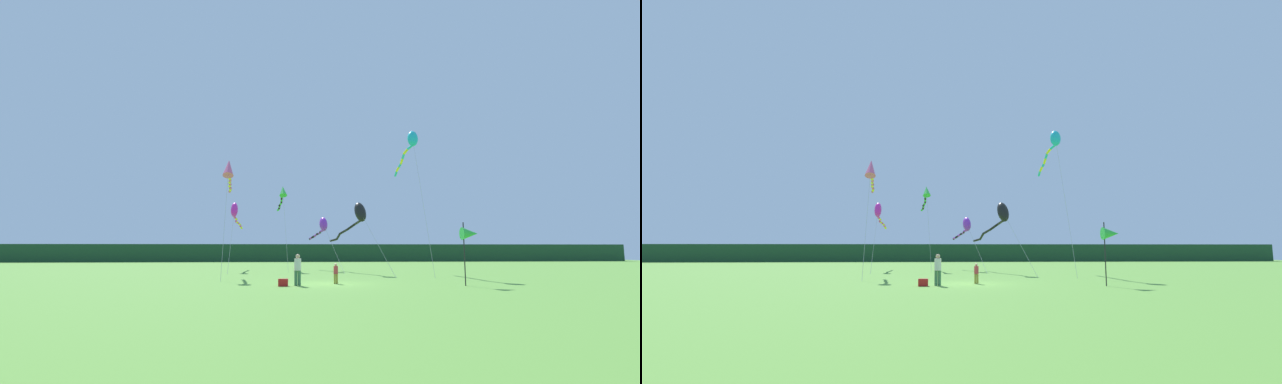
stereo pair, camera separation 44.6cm
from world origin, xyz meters
TOP-DOWN VIEW (x-y plane):
  - ground_plane at (0.00, 0.00)m, footprint 120.00×120.00m
  - distant_treeline at (0.00, 45.00)m, footprint 108.00×2.45m
  - person_adult at (-1.78, -1.13)m, footprint 0.38×0.38m
  - person_child at (0.46, 0.03)m, footprint 0.26×0.26m
  - cooler_box at (-2.57, -1.41)m, footprint 0.53×0.32m
  - banner_flag_pole at (7.69, -1.93)m, footprint 0.90×0.70m
  - kite_black at (3.48, 10.39)m, footprint 3.58×11.28m
  - kite_magenta at (-7.27, 15.88)m, footprint 0.72×9.26m
  - kite_rainbow at (-6.68, 6.40)m, footprint 0.85×7.19m
  - kite_purple at (0.97, 15.63)m, footprint 2.51×8.48m
  - kite_cyan at (7.68, 8.96)m, footprint 0.88×10.26m
  - kite_green at (-2.85, 17.05)m, footprint 1.26×7.47m

SIDE VIEW (x-z plane):
  - ground_plane at x=0.00m, z-range 0.00..0.00m
  - cooler_box at x=-2.57m, z-range 0.00..0.40m
  - person_child at x=0.46m, z-range 0.07..1.24m
  - person_adult at x=-1.78m, z-range 0.10..1.81m
  - distant_treeline at x=0.00m, z-range 0.00..2.74m
  - banner_flag_pole at x=7.69m, z-range 1.08..4.53m
  - kite_purple at x=0.97m, z-range 1.59..6.77m
  - kite_black at x=3.48m, z-range 1.76..7.76m
  - kite_magenta at x=-7.27m, z-range 2.20..8.68m
  - kite_green at x=-2.85m, z-range 3.24..11.47m
  - kite_rainbow at x=-6.68m, z-range 3.39..12.04m
  - kite_cyan at x=7.68m, z-range 4.77..16.34m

